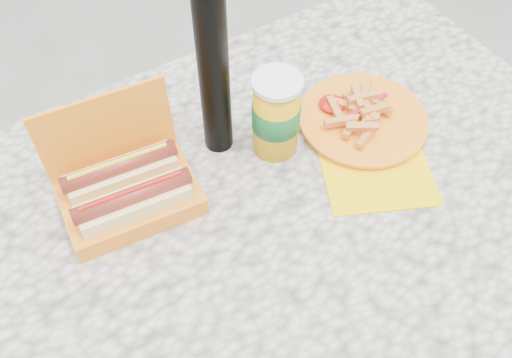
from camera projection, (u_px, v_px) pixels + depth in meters
picnic_table at (266, 239)px, 1.02m from camera, size 1.20×0.80×0.75m
hotdog_box at (128, 189)px, 0.91m from camera, size 0.23×0.17×0.18m
fries_plate at (363, 121)px, 1.03m from camera, size 0.29×0.34×0.05m
soda_cup at (276, 115)px, 0.95m from camera, size 0.08×0.08×0.16m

